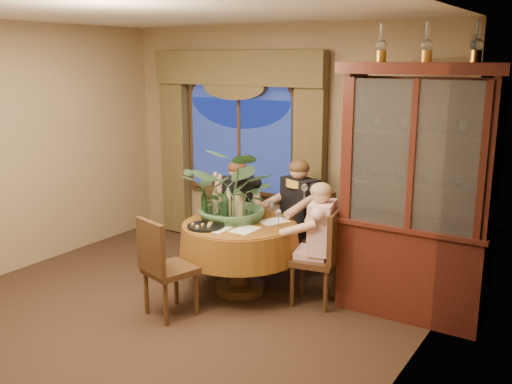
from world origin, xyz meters
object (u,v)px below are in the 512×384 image
Objects in this scene: person_scarf at (300,218)px; wine_bottle_4 at (228,200)px; dining_table at (240,257)px; wine_bottle_3 at (225,207)px; china_cabinet at (417,194)px; wine_bottle_1 at (228,203)px; oil_lamp_center at (427,42)px; person_back at (238,213)px; wine_bottle_2 at (215,201)px; chair_front_left at (170,267)px; chair_right at (314,257)px; olive_bowl at (240,222)px; chair_back_right at (307,234)px; person_pink at (322,243)px; oil_lamp_left at (381,43)px; chair_back at (224,225)px; wine_bottle_0 at (204,205)px; stoneware_vase at (238,206)px; centerpiece_plant at (236,157)px; oil_lamp_right at (477,41)px.

wine_bottle_4 is (-0.55, -0.59, 0.25)m from person_scarf.
wine_bottle_3 reaches higher than dining_table.
china_cabinet is 7.17× the size of wine_bottle_1.
wine_bottle_1 is at bearing -169.56° from oil_lamp_center.
person_back reaches higher than wine_bottle_2.
chair_front_left is at bearing -81.84° from wine_bottle_2.
wine_bottle_1 is at bearing 116.91° from wine_bottle_3.
chair_front_left is 1.00m from wine_bottle_1.
china_cabinet is at bearing -172.73° from person_scarf.
chair_right reaches higher than olive_bowl.
person_back is at bearing 36.15° from chair_back_right.
wine_bottle_3 is (0.25, -0.17, 0.00)m from wine_bottle_2.
person_scarf is at bearing 30.22° from person_pink.
oil_lamp_left reaches higher than chair_back.
oil_lamp_center is 2.67m from wine_bottle_0.
wine_bottle_4 is (-1.94, -0.25, -1.62)m from oil_lamp_center.
china_cabinet is 8.69× the size of stoneware_vase.
wine_bottle_3 is at bearing -164.32° from oil_lamp_center.
chair_back is 3.52× the size of stoneware_vase.
oil_lamp_left is at bearing 55.73° from chair_front_left.
wine_bottle_3 is at bearing 85.22° from person_scarf.
person_back is 1.07× the size of centerpiece_plant.
wine_bottle_4 is (-0.06, 0.10, 0.00)m from wine_bottle_1.
wine_bottle_4 is at bearing 77.38° from person_back.
dining_table is 3.83× the size of wine_bottle_2.
olive_bowl is at bearing -164.26° from china_cabinet.
person_back is (-2.14, 0.22, -1.91)m from oil_lamp_center.
wine_bottle_4 is (0.36, -0.42, 0.44)m from chair_back.
wine_bottle_0 is 1.00× the size of wine_bottle_3.
person_scarf is at bearing 160.71° from oil_lamp_left.
oil_lamp_left and oil_lamp_center have the same top height.
china_cabinet reaches higher than wine_bottle_0.
chair_front_left is (-1.92, -1.24, -2.06)m from oil_lamp_center.
chair_front_left is at bearing -140.58° from oil_lamp_left.
wine_bottle_3 is (-0.02, -0.21, 0.03)m from stoneware_vase.
oil_lamp_left is at bearing 12.26° from stoneware_vase.
wine_bottle_0 reaches higher than chair_back.
person_scarf reaches higher than chair_back_right.
oil_lamp_left is at bearing 180.00° from oil_lamp_right.
wine_bottle_4 is (-0.26, 0.17, 0.54)m from dining_table.
china_cabinet reaches higher than wine_bottle_2.
dining_table is 0.95× the size of person_scarf.
oil_lamp_center reaches higher than chair_right.
person_scarf is (-1.80, 0.34, -1.87)m from oil_lamp_right.
wine_bottle_4 is at bearing -172.64° from oil_lamp_center.
chair_right is 0.81m from person_scarf.
wine_bottle_0 is at bearing -162.15° from oil_lamp_left.
olive_bowl is (-1.65, -0.46, -1.76)m from oil_lamp_center.
wine_bottle_0 and wine_bottle_1 have the same top height.
chair_back is at bearing 138.41° from stoneware_vase.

